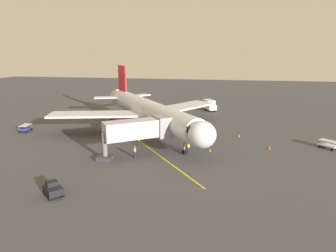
# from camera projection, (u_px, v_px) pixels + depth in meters

# --- Properties ---
(ground_plane) EXTENTS (220.00, 220.00, 0.00)m
(ground_plane) POSITION_uv_depth(u_px,v_px,m) (152.00, 131.00, 58.02)
(ground_plane) COLOR #424244
(apron_lead_in_line) EXTENTS (23.91, 32.35, 0.01)m
(apron_lead_in_line) POSITION_uv_depth(u_px,v_px,m) (140.00, 142.00, 51.23)
(apron_lead_in_line) COLOR yellow
(apron_lead_in_line) RESTS_ON ground
(airplane) EXTENTS (31.41, 34.77, 11.50)m
(airplane) POSITION_uv_depth(u_px,v_px,m) (148.00, 111.00, 56.26)
(airplane) COLOR silver
(airplane) RESTS_ON ground
(jet_bridge) EXTENTS (10.32, 8.50, 5.40)m
(jet_bridge) POSITION_uv_depth(u_px,v_px,m) (143.00, 129.00, 44.17)
(jet_bridge) COLOR #B7B7BC
(jet_bridge) RESTS_ON ground
(ground_crew_marshaller) EXTENTS (0.47, 0.45, 1.71)m
(ground_crew_marshaller) POSITION_uv_depth(u_px,v_px,m) (188.00, 147.00, 45.27)
(ground_crew_marshaller) COLOR #23232D
(ground_crew_marshaller) RESTS_ON ground
(ground_crew_wing_walker) EXTENTS (0.31, 0.44, 1.71)m
(ground_crew_wing_walker) POSITION_uv_depth(u_px,v_px,m) (135.00, 152.00, 43.37)
(ground_crew_wing_walker) COLOR #23232D
(ground_crew_wing_walker) RESTS_ON ground
(ground_crew_loader) EXTENTS (0.46, 0.45, 1.71)m
(ground_crew_loader) POSITION_uv_depth(u_px,v_px,m) (138.00, 140.00, 48.94)
(ground_crew_loader) COLOR #23232D
(ground_crew_loader) RESTS_ON ground
(tug_near_nose) EXTENTS (2.72, 2.65, 1.50)m
(tug_near_nose) POSITION_uv_depth(u_px,v_px,m) (53.00, 189.00, 32.02)
(tug_near_nose) COLOR black
(tug_near_nose) RESTS_ON ground
(baggage_cart_portside) EXTENTS (1.96, 2.82, 1.27)m
(baggage_cart_portside) POSITION_uv_depth(u_px,v_px,m) (26.00, 128.00, 57.65)
(baggage_cart_portside) COLOR #2D3899
(baggage_cart_portside) RESTS_ON ground
(baggage_cart_starboard_side) EXTENTS (2.87, 2.78, 1.27)m
(baggage_cart_starboard_side) POSITION_uv_depth(u_px,v_px,m) (328.00, 144.00, 47.48)
(baggage_cart_starboard_side) COLOR white
(baggage_cart_starboard_side) RESTS_ON ground
(box_truck_rear_apron) EXTENTS (3.74, 4.99, 2.62)m
(box_truck_rear_apron) POSITION_uv_depth(u_px,v_px,m) (210.00, 105.00, 77.87)
(box_truck_rear_apron) COLOR white
(box_truck_rear_apron) RESTS_ON ground
(safety_cone_nose_left) EXTENTS (0.32, 0.32, 0.55)m
(safety_cone_nose_left) POSITION_uv_depth(u_px,v_px,m) (269.00, 147.00, 47.27)
(safety_cone_nose_left) COLOR #F2590F
(safety_cone_nose_left) RESTS_ON ground
(safety_cone_nose_right) EXTENTS (0.32, 0.32, 0.55)m
(safety_cone_nose_right) POSITION_uv_depth(u_px,v_px,m) (239.00, 135.00, 54.05)
(safety_cone_nose_right) COLOR #F2590F
(safety_cone_nose_right) RESTS_ON ground
(safety_cone_wing_port) EXTENTS (0.32, 0.32, 0.55)m
(safety_cone_wing_port) POSITION_uv_depth(u_px,v_px,m) (210.00, 150.00, 46.14)
(safety_cone_wing_port) COLOR #F2590F
(safety_cone_wing_port) RESTS_ON ground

